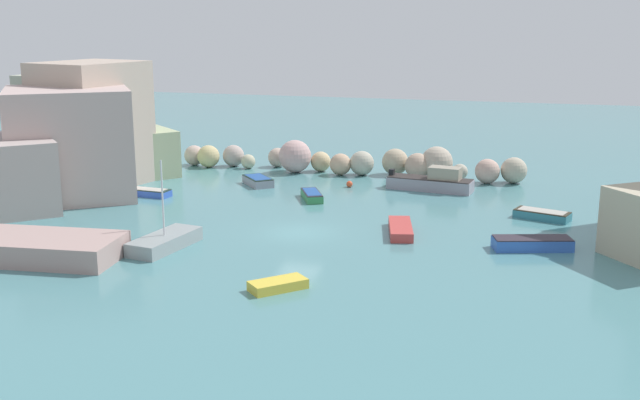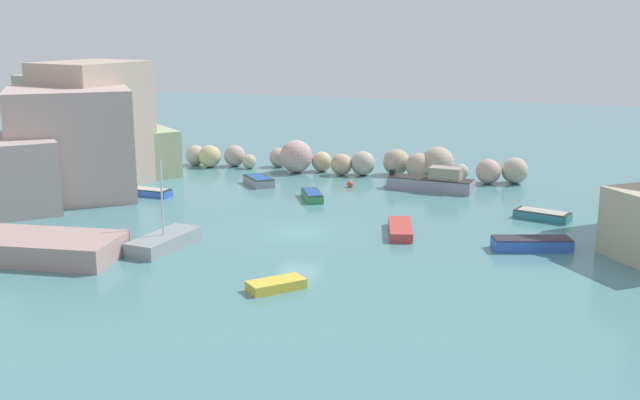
{
  "view_description": "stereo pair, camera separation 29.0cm",
  "coord_description": "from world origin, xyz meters",
  "px_view_note": "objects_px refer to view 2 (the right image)",
  "views": [
    {
      "loc": [
        13.83,
        -42.33,
        12.61
      ],
      "look_at": [
        0.0,
        4.52,
        1.0
      ],
      "focal_mm": 42.87,
      "sensor_mm": 36.0,
      "label": 1
    },
    {
      "loc": [
        14.11,
        -42.25,
        12.61
      ],
      "look_at": [
        0.0,
        4.52,
        1.0
      ],
      "focal_mm": 42.87,
      "sensor_mm": 36.0,
      "label": 2
    }
  ],
  "objects_px": {
    "stone_dock": "(33,247)",
    "moored_boat_8": "(312,195)",
    "moored_boat_5": "(532,244)",
    "moored_boat_4": "(276,285)",
    "moored_boat_7": "(542,215)",
    "moored_boat_6": "(259,181)",
    "moored_boat_0": "(164,241)",
    "moored_boat_1": "(434,182)",
    "moored_boat_3": "(144,192)",
    "channel_buoy": "(350,184)",
    "moored_boat_2": "(400,229)"
  },
  "relations": [
    {
      "from": "stone_dock",
      "to": "moored_boat_5",
      "type": "bearing_deg",
      "value": 19.91
    },
    {
      "from": "moored_boat_0",
      "to": "moored_boat_2",
      "type": "distance_m",
      "value": 13.96
    },
    {
      "from": "moored_boat_1",
      "to": "stone_dock",
      "type": "bearing_deg",
      "value": -121.39
    },
    {
      "from": "moored_boat_4",
      "to": "moored_boat_5",
      "type": "distance_m",
      "value": 15.37
    },
    {
      "from": "moored_boat_2",
      "to": "moored_boat_8",
      "type": "bearing_deg",
      "value": 34.82
    },
    {
      "from": "moored_boat_1",
      "to": "moored_boat_5",
      "type": "distance_m",
      "value": 15.55
    },
    {
      "from": "channel_buoy",
      "to": "moored_boat_6",
      "type": "height_order",
      "value": "moored_boat_6"
    },
    {
      "from": "moored_boat_5",
      "to": "moored_boat_8",
      "type": "height_order",
      "value": "moored_boat_5"
    },
    {
      "from": "moored_boat_3",
      "to": "moored_boat_1",
      "type": "bearing_deg",
      "value": 25.51
    },
    {
      "from": "moored_boat_1",
      "to": "moored_boat_7",
      "type": "distance_m",
      "value": 10.32
    },
    {
      "from": "moored_boat_0",
      "to": "moored_boat_2",
      "type": "relative_size",
      "value": 1.13
    },
    {
      "from": "channel_buoy",
      "to": "moored_boat_0",
      "type": "distance_m",
      "value": 19.5
    },
    {
      "from": "moored_boat_4",
      "to": "moored_boat_8",
      "type": "xyz_separation_m",
      "value": [
        -3.93,
        18.33,
        0.07
      ]
    },
    {
      "from": "moored_boat_1",
      "to": "moored_boat_6",
      "type": "xyz_separation_m",
      "value": [
        -13.33,
        -1.99,
        -0.32
      ]
    },
    {
      "from": "moored_boat_3",
      "to": "moored_boat_6",
      "type": "xyz_separation_m",
      "value": [
        6.74,
        5.73,
        0.07
      ]
    },
    {
      "from": "moored_boat_6",
      "to": "channel_buoy",
      "type": "bearing_deg",
      "value": -121.57
    },
    {
      "from": "moored_boat_1",
      "to": "moored_boat_2",
      "type": "relative_size",
      "value": 1.46
    },
    {
      "from": "moored_boat_0",
      "to": "stone_dock",
      "type": "bearing_deg",
      "value": 130.31
    },
    {
      "from": "moored_boat_4",
      "to": "moored_boat_5",
      "type": "height_order",
      "value": "moored_boat_5"
    },
    {
      "from": "stone_dock",
      "to": "moored_boat_4",
      "type": "relative_size",
      "value": 3.31
    },
    {
      "from": "moored_boat_3",
      "to": "moored_boat_4",
      "type": "xyz_separation_m",
      "value": [
        16.12,
        -16.07,
        -0.04
      ]
    },
    {
      "from": "stone_dock",
      "to": "moored_boat_0",
      "type": "height_order",
      "value": "moored_boat_0"
    },
    {
      "from": "moored_boat_0",
      "to": "moored_boat_8",
      "type": "height_order",
      "value": "moored_boat_0"
    },
    {
      "from": "moored_boat_2",
      "to": "moored_boat_5",
      "type": "height_order",
      "value": "moored_boat_5"
    },
    {
      "from": "moored_boat_0",
      "to": "moored_boat_7",
      "type": "distance_m",
      "value": 24.01
    },
    {
      "from": "moored_boat_2",
      "to": "channel_buoy",
      "type": "bearing_deg",
      "value": 14.54
    },
    {
      "from": "moored_boat_0",
      "to": "moored_boat_2",
      "type": "height_order",
      "value": "moored_boat_0"
    },
    {
      "from": "stone_dock",
      "to": "moored_boat_5",
      "type": "height_order",
      "value": "stone_dock"
    },
    {
      "from": "moored_boat_2",
      "to": "moored_boat_3",
      "type": "height_order",
      "value": "moored_boat_2"
    },
    {
      "from": "moored_boat_6",
      "to": "moored_boat_8",
      "type": "distance_m",
      "value": 6.47
    },
    {
      "from": "moored_boat_7",
      "to": "moored_boat_6",
      "type": "bearing_deg",
      "value": -174.51
    },
    {
      "from": "moored_boat_7",
      "to": "moored_boat_8",
      "type": "distance_m",
      "value": 15.93
    },
    {
      "from": "channel_buoy",
      "to": "moored_boat_3",
      "type": "xyz_separation_m",
      "value": [
        -13.76,
        -7.03,
        0.04
      ]
    },
    {
      "from": "moored_boat_4",
      "to": "moored_boat_6",
      "type": "bearing_deg",
      "value": 67.18
    },
    {
      "from": "moored_boat_1",
      "to": "moored_boat_3",
      "type": "height_order",
      "value": "moored_boat_1"
    },
    {
      "from": "moored_boat_3",
      "to": "channel_buoy",
      "type": "bearing_deg",
      "value": 31.53
    },
    {
      "from": "moored_boat_6",
      "to": "moored_boat_7",
      "type": "distance_m",
      "value": 21.82
    },
    {
      "from": "stone_dock",
      "to": "moored_boat_1",
      "type": "distance_m",
      "value": 29.26
    },
    {
      "from": "moored_boat_0",
      "to": "moored_boat_1",
      "type": "bearing_deg",
      "value": -24.4
    },
    {
      "from": "stone_dock",
      "to": "moored_boat_8",
      "type": "distance_m",
      "value": 20.28
    },
    {
      "from": "channel_buoy",
      "to": "moored_boat_7",
      "type": "height_order",
      "value": "moored_boat_7"
    },
    {
      "from": "moored_boat_8",
      "to": "moored_boat_1",
      "type": "bearing_deg",
      "value": 97.94
    },
    {
      "from": "moored_boat_4",
      "to": "moored_boat_5",
      "type": "xyz_separation_m",
      "value": [
        11.5,
        10.21,
        0.11
      ]
    },
    {
      "from": "moored_boat_1",
      "to": "moored_boat_7",
      "type": "height_order",
      "value": "moored_boat_1"
    },
    {
      "from": "moored_boat_7",
      "to": "moored_boat_0",
      "type": "bearing_deg",
      "value": -130.53
    },
    {
      "from": "channel_buoy",
      "to": "moored_boat_3",
      "type": "height_order",
      "value": "moored_boat_3"
    },
    {
      "from": "moored_boat_0",
      "to": "moored_boat_7",
      "type": "relative_size",
      "value": 1.36
    },
    {
      "from": "moored_boat_2",
      "to": "moored_boat_5",
      "type": "distance_m",
      "value": 7.78
    },
    {
      "from": "moored_boat_0",
      "to": "moored_boat_6",
      "type": "xyz_separation_m",
      "value": [
        -1.01,
        17.25,
        -0.06
      ]
    },
    {
      "from": "moored_boat_2",
      "to": "moored_boat_6",
      "type": "distance_m",
      "value": 16.82
    }
  ]
}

